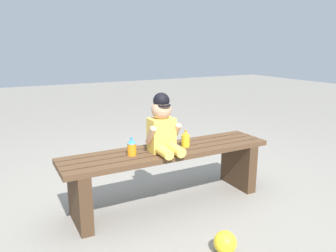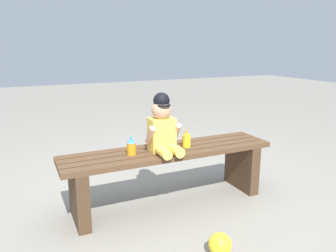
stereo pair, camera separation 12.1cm
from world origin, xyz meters
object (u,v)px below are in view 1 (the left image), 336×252
(park_bench, at_px, (169,167))
(child_figure, at_px, (163,126))
(toy_ball, at_px, (225,242))
(sippy_cup_right, at_px, (186,139))
(sippy_cup_left, at_px, (132,147))

(park_bench, relative_size, child_figure, 3.75)
(toy_ball, bearing_deg, child_figure, 94.70)
(park_bench, bearing_deg, sippy_cup_right, -3.04)
(sippy_cup_right, bearing_deg, toy_ball, -102.05)
(park_bench, distance_m, sippy_cup_right, 0.23)
(sippy_cup_left, height_order, toy_ball, sippy_cup_left)
(park_bench, bearing_deg, toy_ball, -90.80)
(sippy_cup_right, bearing_deg, sippy_cup_left, 180.00)
(sippy_cup_right, bearing_deg, park_bench, 176.96)
(sippy_cup_left, distance_m, toy_ball, 0.83)
(child_figure, distance_m, sippy_cup_right, 0.23)
(park_bench, height_order, sippy_cup_left, sippy_cup_left)
(child_figure, bearing_deg, park_bench, 27.33)
(sippy_cup_right, bearing_deg, child_figure, -172.67)
(park_bench, xyz_separation_m, toy_ball, (-0.01, -0.68, -0.21))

